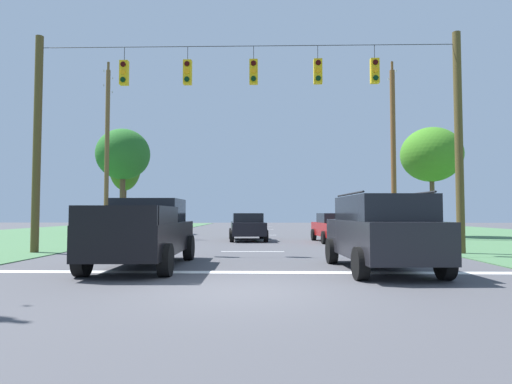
# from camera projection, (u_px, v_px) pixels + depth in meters

# --- Properties ---
(ground_plane) EXTENTS (120.00, 120.00, 0.00)m
(ground_plane) POSITION_uv_depth(u_px,v_px,m) (239.00, 290.00, 8.55)
(ground_plane) COLOR #47474C
(stop_bar_stripe) EXTENTS (13.77, 0.45, 0.01)m
(stop_bar_stripe) POSITION_uv_depth(u_px,v_px,m) (245.00, 272.00, 11.10)
(stop_bar_stripe) COLOR white
(stop_bar_stripe) RESTS_ON ground
(lane_dash_0) EXTENTS (2.50, 0.15, 0.01)m
(lane_dash_0) POSITION_uv_depth(u_px,v_px,m) (253.00, 251.00, 17.09)
(lane_dash_0) COLOR white
(lane_dash_0) RESTS_ON ground
(lane_dash_1) EXTENTS (2.50, 0.15, 0.01)m
(lane_dash_1) POSITION_uv_depth(u_px,v_px,m) (257.00, 240.00, 24.16)
(lane_dash_1) COLOR white
(lane_dash_1) RESTS_ON ground
(lane_dash_2) EXTENTS (2.50, 0.15, 0.01)m
(lane_dash_2) POSITION_uv_depth(u_px,v_px,m) (258.00, 235.00, 29.80)
(lane_dash_2) COLOR white
(lane_dash_2) RESTS_ON ground
(lane_dash_3) EXTENTS (2.50, 0.15, 0.01)m
(lane_dash_3) POSITION_uv_depth(u_px,v_px,m) (260.00, 229.00, 40.21)
(lane_dash_3) COLOR white
(lane_dash_3) RESTS_ON ground
(lane_dash_4) EXTENTS (2.50, 0.15, 0.01)m
(lane_dash_4) POSITION_uv_depth(u_px,v_px,m) (261.00, 227.00, 48.29)
(lane_dash_4) COLOR white
(lane_dash_4) RESTS_ON ground
(overhead_signal_span) EXTENTS (16.46, 0.31, 8.45)m
(overhead_signal_span) POSITION_uv_depth(u_px,v_px,m) (247.00, 128.00, 16.51)
(overhead_signal_span) COLOR #514321
(overhead_signal_span) RESTS_ON ground
(pickup_truck) EXTENTS (2.40, 5.45, 1.95)m
(pickup_truck) POSITION_uv_depth(u_px,v_px,m) (145.00, 233.00, 12.30)
(pickup_truck) COLOR black
(pickup_truck) RESTS_ON ground
(suv_black) EXTENTS (2.40, 4.89, 2.05)m
(suv_black) POSITION_uv_depth(u_px,v_px,m) (381.00, 231.00, 11.46)
(suv_black) COLOR black
(suv_black) RESTS_ON ground
(distant_car_crossing_white) EXTENTS (4.45, 2.33, 1.52)m
(distant_car_crossing_white) POSITION_uv_depth(u_px,v_px,m) (123.00, 225.00, 26.27)
(distant_car_crossing_white) COLOR silver
(distant_car_crossing_white) RESTS_ON ground
(distant_car_oncoming) EXTENTS (2.34, 4.45, 1.52)m
(distant_car_oncoming) POSITION_uv_depth(u_px,v_px,m) (248.00, 226.00, 24.17)
(distant_car_oncoming) COLOR black
(distant_car_oncoming) RESTS_ON ground
(distant_car_far_parked) EXTENTS (2.27, 4.42, 1.52)m
(distant_car_far_parked) POSITION_uv_depth(u_px,v_px,m) (335.00, 227.00, 22.73)
(distant_car_far_parked) COLOR maroon
(distant_car_far_parked) RESTS_ON ground
(utility_pole_mid_right) EXTENTS (0.30, 1.59, 10.66)m
(utility_pole_mid_right) POSITION_uv_depth(u_px,v_px,m) (393.00, 151.00, 25.73)
(utility_pole_mid_right) COLOR brown
(utility_pole_mid_right) RESTS_ON ground
(utility_pole_near_left) EXTENTS (0.27, 1.56, 11.00)m
(utility_pole_near_left) POSITION_uv_depth(u_px,v_px,m) (107.00, 148.00, 26.78)
(utility_pole_near_left) COLOR brown
(utility_pole_near_left) RESTS_ON ground
(tree_roadside_right) EXTENTS (3.86, 3.86, 7.03)m
(tree_roadside_right) POSITION_uv_depth(u_px,v_px,m) (431.00, 155.00, 27.68)
(tree_roadside_right) COLOR brown
(tree_roadside_right) RESTS_ON ground
(tree_roadside_far_right) EXTENTS (2.62, 2.62, 7.73)m
(tree_roadside_far_right) POSITION_uv_depth(u_px,v_px,m) (125.00, 165.00, 35.56)
(tree_roadside_far_right) COLOR brown
(tree_roadside_far_right) RESTS_ON ground
(tree_roadside_left) EXTENTS (3.95, 3.95, 7.79)m
(tree_roadside_left) POSITION_uv_depth(u_px,v_px,m) (123.00, 155.00, 32.06)
(tree_roadside_left) COLOR brown
(tree_roadside_left) RESTS_ON ground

